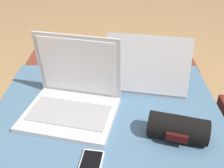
{
  "coord_description": "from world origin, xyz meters",
  "views": [
    {
      "loc": [
        0.02,
        -0.76,
        1.08
      ],
      "look_at": [
        0.02,
        0.06,
        0.54
      ],
      "focal_mm": 42.0,
      "sensor_mm": 36.0,
      "label": 1
    }
  ],
  "objects": [
    {
      "name": "fireplace_hearth",
      "position": [
        0.0,
        1.26,
        0.02
      ],
      "size": [
        1.4,
        0.5,
        0.04
      ],
      "color": "brown",
      "rests_on": "ground_plane"
    },
    {
      "name": "laptop_near",
      "position": [
        -0.12,
        0.01,
        0.52
      ],
      "size": [
        0.37,
        0.32,
        0.27
      ],
      "rotation": [
        0.0,
        0.0,
        -0.22
      ],
      "color": "silver",
      "rests_on": "ottoman"
    },
    {
      "name": "wrist_brace",
      "position": [
        0.23,
        -0.13,
        0.5
      ],
      "size": [
        0.2,
        0.13,
        0.08
      ],
      "rotation": [
        0.0,
        0.0,
        6.01
      ],
      "color": "black",
      "rests_on": "ottoman"
    },
    {
      "name": "ottoman",
      "position": [
        0.0,
        0.0,
        0.23
      ],
      "size": [
        0.84,
        0.7,
        0.46
      ],
      "color": "#2A3D4E",
      "rests_on": "ground_plane"
    },
    {
      "name": "laptop_far",
      "position": [
        0.16,
        0.18,
        0.51
      ],
      "size": [
        0.36,
        0.28,
        0.23
      ],
      "rotation": [
        0.0,
        0.0,
        2.96
      ],
      "color": "silver",
      "rests_on": "ottoman"
    }
  ]
}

